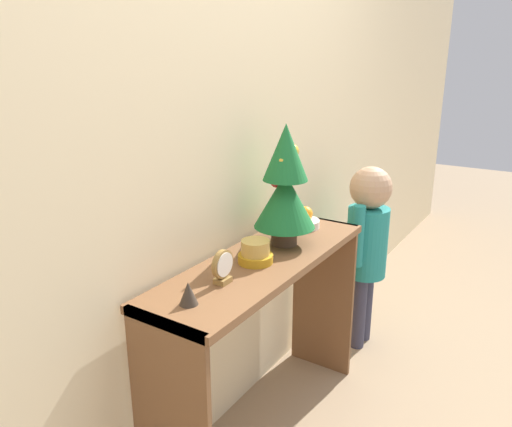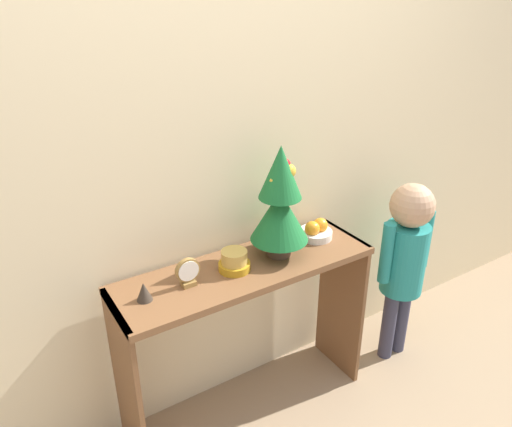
% 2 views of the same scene
% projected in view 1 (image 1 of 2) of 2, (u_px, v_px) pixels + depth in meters
% --- Properties ---
extents(back_wall, '(7.00, 0.05, 2.50)m').
position_uv_depth(back_wall, '(215.00, 130.00, 1.86)').
color(back_wall, beige).
rests_on(back_wall, ground_plane).
extents(console_table, '(1.12, 0.34, 0.78)m').
position_uv_depth(console_table, '(264.00, 303.00, 1.95)').
color(console_table, brown).
rests_on(console_table, ground_plane).
extents(mini_tree, '(0.25, 0.25, 0.49)m').
position_uv_depth(mini_tree, '(285.00, 185.00, 1.96)').
color(mini_tree, '#4C3828').
rests_on(mini_tree, console_table).
extents(fruit_bowl, '(0.15, 0.15, 0.09)m').
position_uv_depth(fruit_bowl, '(303.00, 220.00, 2.22)').
color(fruit_bowl, silver).
rests_on(fruit_bowl, console_table).
extents(singing_bowl, '(0.13, 0.13, 0.09)m').
position_uv_depth(singing_bowl, '(256.00, 253.00, 1.84)').
color(singing_bowl, '#B78419').
rests_on(singing_bowl, console_table).
extents(desk_clock, '(0.10, 0.04, 0.12)m').
position_uv_depth(desk_clock, '(223.00, 267.00, 1.66)').
color(desk_clock, olive).
rests_on(desk_clock, console_table).
extents(figurine, '(0.06, 0.06, 0.07)m').
position_uv_depth(figurine, '(188.00, 293.00, 1.53)').
color(figurine, '#382D23').
rests_on(figurine, console_table).
extents(child_figure, '(0.33, 0.21, 0.99)m').
position_uv_depth(child_figure, '(367.00, 235.00, 2.58)').
color(child_figure, '#38384C').
rests_on(child_figure, ground_plane).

